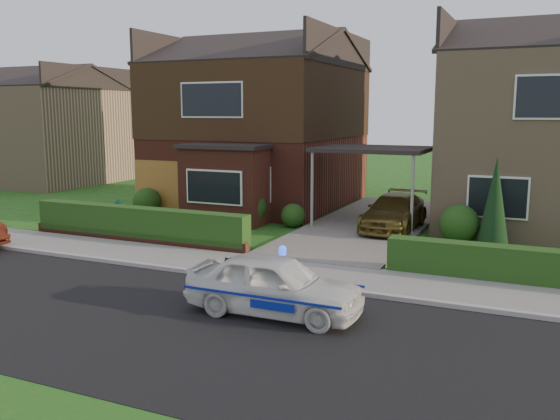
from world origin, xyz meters
The scene contains 23 objects.
ground centered at (0.00, 0.00, 0.00)m, with size 120.00×120.00×0.00m, color #1A4913.
road centered at (0.00, 0.00, 0.00)m, with size 60.00×6.00×0.02m, color black.
kerb centered at (0.00, 3.05, 0.06)m, with size 60.00×0.16×0.12m, color #9E9993.
sidewalk centered at (0.00, 4.10, 0.05)m, with size 60.00×2.00×0.10m, color slate.
driveway centered at (0.00, 11.00, 0.06)m, with size 3.80×12.00×0.12m, color #666059.
house_left centered at (-5.78, 13.90, 3.81)m, with size 7.50×9.53×7.25m.
house_right centered at (5.80, 13.99, 3.66)m, with size 7.50×8.06×7.25m.
carport_link centered at (0.00, 10.95, 2.66)m, with size 3.80×3.00×2.77m.
garage_door centered at (-8.25, 9.96, 1.05)m, with size 2.20×0.10×2.10m, color brown.
dwarf_wall centered at (-5.80, 5.30, 0.18)m, with size 7.70×0.25×0.36m, color maroon.
hedge_left centered at (-5.80, 5.45, 0.00)m, with size 7.50×0.55×0.90m, color #173912.
hedge_right centered at (5.80, 5.35, 0.00)m, with size 7.50×0.55×0.80m, color #173912.
shrub_left_far centered at (-8.50, 9.50, 0.54)m, with size 1.08×1.08×1.08m, color #173912.
shrub_left_mid centered at (-4.00, 9.30, 0.66)m, with size 1.32×1.32×1.32m, color #173912.
shrub_left_near centered at (-2.40, 9.60, 0.42)m, with size 0.84×0.84×0.84m, color #173912.
shrub_right_near centered at (3.20, 9.40, 0.60)m, with size 1.20×1.20×1.20m, color #173912.
conifer_a centered at (4.20, 9.20, 1.30)m, with size 0.90×0.90×2.60m, color black.
neighbour_left centered at (-20.00, 16.00, 2.60)m, with size 6.50×7.00×5.20m, color tan.
police_car centered at (0.76, 1.20, 0.61)m, with size 3.27×3.57×1.38m.
driveway_car centered at (1.00, 10.20, 0.69)m, with size 1.60×3.94×1.14m, color brown.
potted_plant_a centered at (-9.00, 8.37, 0.38)m, with size 0.40×0.27×0.75m, color gray.
potted_plant_b centered at (-6.39, 7.32, 0.34)m, with size 0.37×0.30×0.68m, color gray.
potted_plant_c centered at (-2.50, 6.00, 0.43)m, with size 0.48×0.48×0.85m, color gray.
Camera 1 is at (5.49, -9.02, 4.00)m, focal length 38.00 mm.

